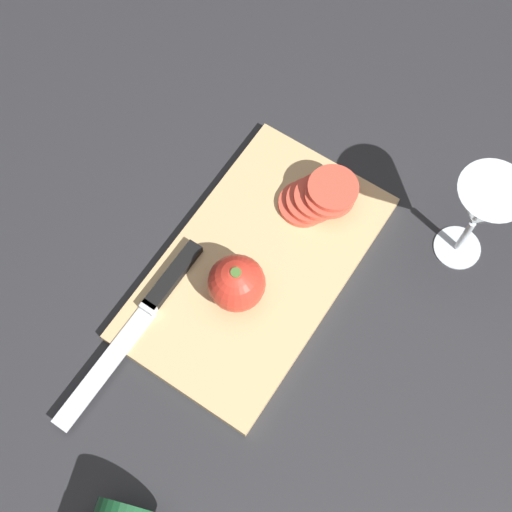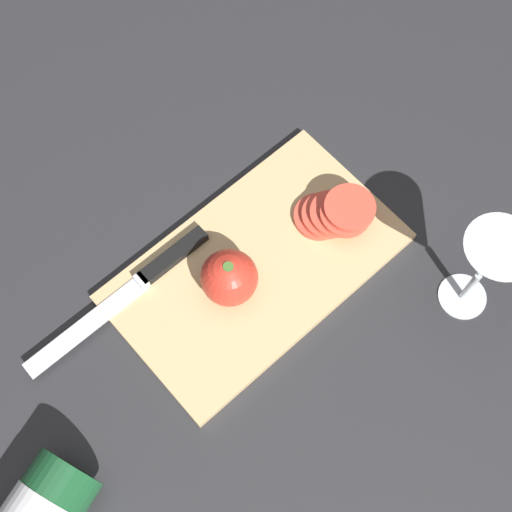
{
  "view_description": "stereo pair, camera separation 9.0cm",
  "coord_description": "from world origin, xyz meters",
  "px_view_note": "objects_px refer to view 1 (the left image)",
  "views": [
    {
      "loc": [
        -0.23,
        -0.16,
        0.88
      ],
      "look_at": [
        0.06,
        0.03,
        0.04
      ],
      "focal_mm": 50.0,
      "sensor_mm": 36.0,
      "label": 1
    },
    {
      "loc": [
        -0.17,
        -0.23,
        0.88
      ],
      "look_at": [
        0.06,
        0.03,
        0.04
      ],
      "focal_mm": 50.0,
      "sensor_mm": 36.0,
      "label": 2
    }
  ],
  "objects_px": {
    "whole_tomato": "(237,283)",
    "tomato_slice_stack_near": "(319,197)",
    "knife": "(157,297)",
    "wine_glass": "(482,209)"
  },
  "relations": [
    {
      "from": "wine_glass",
      "to": "knife",
      "type": "xyz_separation_m",
      "value": [
        -0.28,
        0.29,
        -0.1
      ]
    },
    {
      "from": "knife",
      "to": "tomato_slice_stack_near",
      "type": "xyz_separation_m",
      "value": [
        0.23,
        -0.1,
        0.02
      ]
    },
    {
      "from": "knife",
      "to": "tomato_slice_stack_near",
      "type": "distance_m",
      "value": 0.25
    },
    {
      "from": "whole_tomato",
      "to": "knife",
      "type": "xyz_separation_m",
      "value": [
        -0.06,
        0.08,
        -0.03
      ]
    },
    {
      "from": "tomato_slice_stack_near",
      "to": "whole_tomato",
      "type": "bearing_deg",
      "value": 173.35
    },
    {
      "from": "whole_tomato",
      "to": "tomato_slice_stack_near",
      "type": "relative_size",
      "value": 0.74
    },
    {
      "from": "wine_glass",
      "to": "knife",
      "type": "bearing_deg",
      "value": 134.51
    },
    {
      "from": "whole_tomato",
      "to": "knife",
      "type": "distance_m",
      "value": 0.11
    },
    {
      "from": "tomato_slice_stack_near",
      "to": "wine_glass",
      "type": "bearing_deg",
      "value": -73.94
    },
    {
      "from": "whole_tomato",
      "to": "knife",
      "type": "relative_size",
      "value": 0.26
    }
  ]
}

